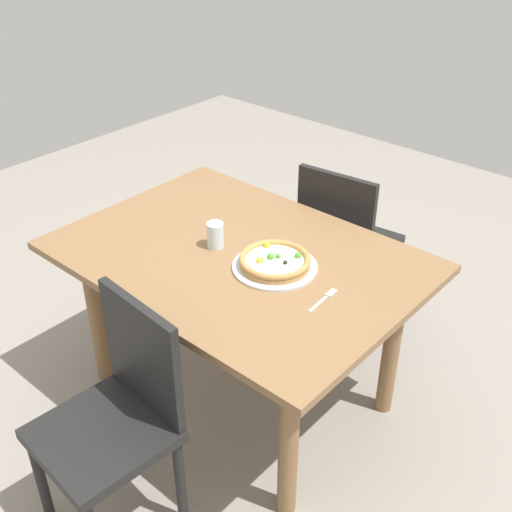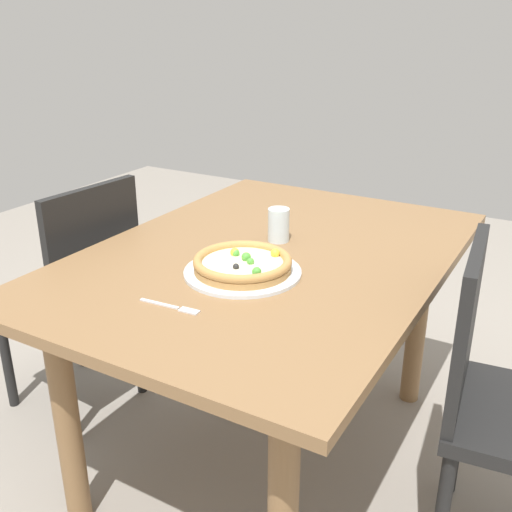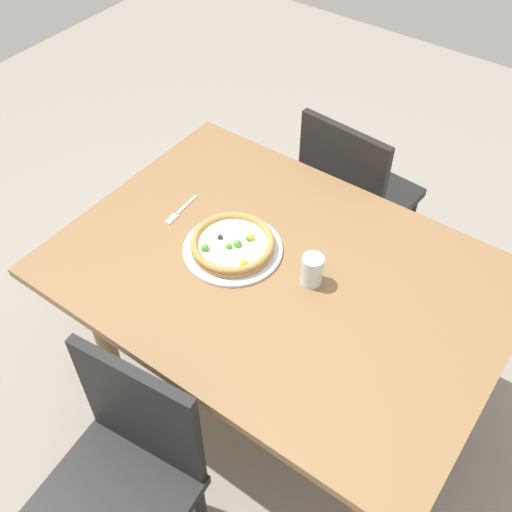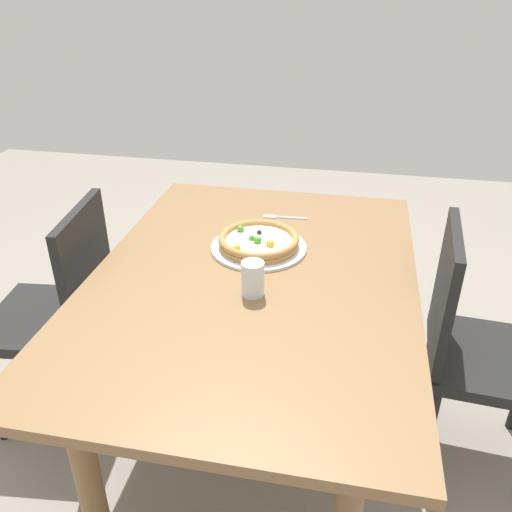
{
  "view_description": "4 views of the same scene",
  "coord_description": "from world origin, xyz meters",
  "px_view_note": "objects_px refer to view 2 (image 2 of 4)",
  "views": [
    {
      "loc": [
        1.43,
        -1.52,
        2.02
      ],
      "look_at": [
        0.09,
        0.01,
        0.74
      ],
      "focal_mm": 44.37,
      "sensor_mm": 36.0,
      "label": 1
    },
    {
      "loc": [
        1.44,
        0.79,
        1.38
      ],
      "look_at": [
        0.09,
        0.01,
        0.74
      ],
      "focal_mm": 41.82,
      "sensor_mm": 36.0,
      "label": 2
    },
    {
      "loc": [
        -0.68,
        1.06,
        2.13
      ],
      "look_at": [
        0.09,
        0.01,
        0.74
      ],
      "focal_mm": 42.49,
      "sensor_mm": 36.0,
      "label": 3
    },
    {
      "loc": [
        -1.35,
        -0.28,
        1.56
      ],
      "look_at": [
        0.09,
        0.01,
        0.74
      ],
      "focal_mm": 36.98,
      "sensor_mm": 36.0,
      "label": 4
    }
  ],
  "objects_px": {
    "pizza": "(243,263)",
    "drinking_glass": "(279,225)",
    "plate": "(243,272)",
    "fork": "(174,307)",
    "dining_table": "(268,284)",
    "chair_far": "(506,399)",
    "chair_near": "(77,290)"
  },
  "relations": [
    {
      "from": "plate",
      "to": "fork",
      "type": "bearing_deg",
      "value": -8.18
    },
    {
      "from": "dining_table",
      "to": "drinking_glass",
      "type": "height_order",
      "value": "drinking_glass"
    },
    {
      "from": "dining_table",
      "to": "plate",
      "type": "relative_size",
      "value": 4.32
    },
    {
      "from": "dining_table",
      "to": "chair_near",
      "type": "xyz_separation_m",
      "value": [
        0.11,
        -0.71,
        -0.14
      ]
    },
    {
      "from": "plate",
      "to": "pizza",
      "type": "bearing_deg",
      "value": 148.32
    },
    {
      "from": "dining_table",
      "to": "pizza",
      "type": "relative_size",
      "value": 5.15
    },
    {
      "from": "dining_table",
      "to": "chair_far",
      "type": "relative_size",
      "value": 1.59
    },
    {
      "from": "chair_near",
      "to": "fork",
      "type": "xyz_separation_m",
      "value": [
        0.32,
        0.69,
        0.25
      ]
    },
    {
      "from": "chair_near",
      "to": "fork",
      "type": "height_order",
      "value": "chair_near"
    },
    {
      "from": "dining_table",
      "to": "fork",
      "type": "xyz_separation_m",
      "value": [
        0.43,
        -0.02,
        0.11
      ]
    },
    {
      "from": "dining_table",
      "to": "plate",
      "type": "distance_m",
      "value": 0.2
    },
    {
      "from": "chair_near",
      "to": "chair_far",
      "type": "xyz_separation_m",
      "value": [
        -0.07,
        1.41,
        0.0
      ]
    },
    {
      "from": "chair_near",
      "to": "plate",
      "type": "bearing_deg",
      "value": -90.43
    },
    {
      "from": "pizza",
      "to": "fork",
      "type": "relative_size",
      "value": 1.62
    },
    {
      "from": "chair_far",
      "to": "drinking_glass",
      "type": "relative_size",
      "value": 8.36
    },
    {
      "from": "pizza",
      "to": "drinking_glass",
      "type": "height_order",
      "value": "drinking_glass"
    },
    {
      "from": "chair_near",
      "to": "pizza",
      "type": "xyz_separation_m",
      "value": [
        0.06,
        0.72,
        0.28
      ]
    },
    {
      "from": "pizza",
      "to": "chair_far",
      "type": "bearing_deg",
      "value": 101.22
    },
    {
      "from": "dining_table",
      "to": "pizza",
      "type": "height_order",
      "value": "pizza"
    },
    {
      "from": "pizza",
      "to": "drinking_glass",
      "type": "relative_size",
      "value": 2.58
    },
    {
      "from": "chair_near",
      "to": "pizza",
      "type": "relative_size",
      "value": 3.24
    },
    {
      "from": "fork",
      "to": "chair_far",
      "type": "bearing_deg",
      "value": 24.72
    },
    {
      "from": "plate",
      "to": "fork",
      "type": "xyz_separation_m",
      "value": [
        0.26,
        -0.04,
        -0.0
      ]
    },
    {
      "from": "drinking_glass",
      "to": "plate",
      "type": "bearing_deg",
      "value": 7.33
    },
    {
      "from": "fork",
      "to": "drinking_glass",
      "type": "xyz_separation_m",
      "value": [
        -0.53,
        0.0,
        0.05
      ]
    },
    {
      "from": "chair_far",
      "to": "pizza",
      "type": "bearing_deg",
      "value": -85.02
    },
    {
      "from": "drinking_glass",
      "to": "pizza",
      "type": "bearing_deg",
      "value": 7.41
    },
    {
      "from": "plate",
      "to": "pizza",
      "type": "xyz_separation_m",
      "value": [
        -0.0,
        0.0,
        0.03
      ]
    },
    {
      "from": "chair_near",
      "to": "pizza",
      "type": "height_order",
      "value": "chair_near"
    },
    {
      "from": "fork",
      "to": "drinking_glass",
      "type": "bearing_deg",
      "value": 86.07
    },
    {
      "from": "pizza",
      "to": "drinking_glass",
      "type": "xyz_separation_m",
      "value": [
        -0.27,
        -0.04,
        0.02
      ]
    },
    {
      "from": "fork",
      "to": "drinking_glass",
      "type": "height_order",
      "value": "drinking_glass"
    }
  ]
}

